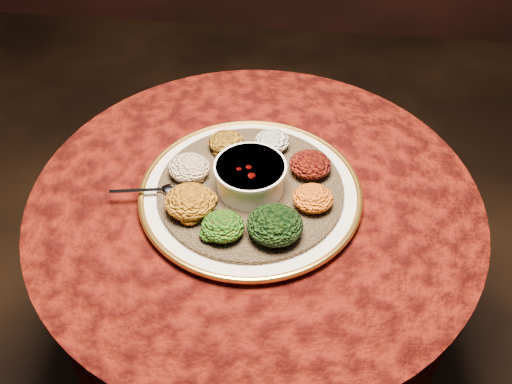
# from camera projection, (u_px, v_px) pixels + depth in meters

# --- Properties ---
(table) EXTENTS (0.96, 0.96, 0.73)m
(table) POSITION_uv_depth(u_px,v_px,m) (255.00, 250.00, 1.34)
(table) COLOR black
(table) RESTS_ON ground
(platter) EXTENTS (0.52, 0.52, 0.02)m
(platter) POSITION_uv_depth(u_px,v_px,m) (250.00, 193.00, 1.20)
(platter) COLOR beige
(platter) RESTS_ON table
(injera) EXTENTS (0.46, 0.46, 0.01)m
(injera) POSITION_uv_depth(u_px,v_px,m) (250.00, 189.00, 1.19)
(injera) COLOR brown
(injera) RESTS_ON platter
(stew_bowl) EXTENTS (0.15, 0.15, 0.06)m
(stew_bowl) POSITION_uv_depth(u_px,v_px,m) (250.00, 175.00, 1.16)
(stew_bowl) COLOR white
(stew_bowl) RESTS_ON injera
(spoon) EXTENTS (0.15, 0.04, 0.01)m
(spoon) POSITION_uv_depth(u_px,v_px,m) (165.00, 189.00, 1.18)
(spoon) COLOR silver
(spoon) RESTS_ON injera
(portion_ayib) EXTENTS (0.08, 0.07, 0.04)m
(portion_ayib) POSITION_uv_depth(u_px,v_px,m) (272.00, 141.00, 1.26)
(portion_ayib) COLOR silver
(portion_ayib) RESTS_ON injera
(portion_kitfo) EXTENTS (0.09, 0.09, 0.04)m
(portion_kitfo) POSITION_uv_depth(u_px,v_px,m) (310.00, 165.00, 1.21)
(portion_kitfo) COLOR black
(portion_kitfo) RESTS_ON injera
(portion_tikil) EXTENTS (0.08, 0.08, 0.04)m
(portion_tikil) POSITION_uv_depth(u_px,v_px,m) (313.00, 198.00, 1.14)
(portion_tikil) COLOR #B07F0E
(portion_tikil) RESTS_ON injera
(portion_gomen) EXTENTS (0.11, 0.10, 0.05)m
(portion_gomen) POSITION_uv_depth(u_px,v_px,m) (275.00, 225.00, 1.08)
(portion_gomen) COLOR black
(portion_gomen) RESTS_ON injera
(portion_mixveg) EXTENTS (0.08, 0.08, 0.04)m
(portion_mixveg) POSITION_uv_depth(u_px,v_px,m) (223.00, 226.00, 1.09)
(portion_mixveg) COLOR #AC470B
(portion_mixveg) RESTS_ON injera
(portion_kik) EXTENTS (0.10, 0.10, 0.05)m
(portion_kik) POSITION_uv_depth(u_px,v_px,m) (190.00, 201.00, 1.13)
(portion_kik) COLOR #B06F0F
(portion_kik) RESTS_ON injera
(portion_timatim) EXTENTS (0.09, 0.08, 0.04)m
(portion_timatim) POSITION_uv_depth(u_px,v_px,m) (189.00, 167.00, 1.20)
(portion_timatim) COLOR maroon
(portion_timatim) RESTS_ON injera
(portion_shiro) EXTENTS (0.08, 0.08, 0.04)m
(portion_shiro) POSITION_uv_depth(u_px,v_px,m) (226.00, 142.00, 1.26)
(portion_shiro) COLOR #906811
(portion_shiro) RESTS_ON injera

